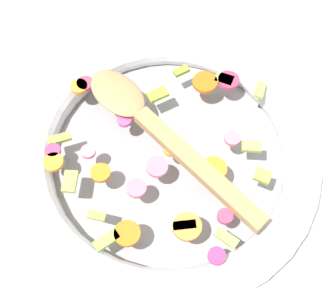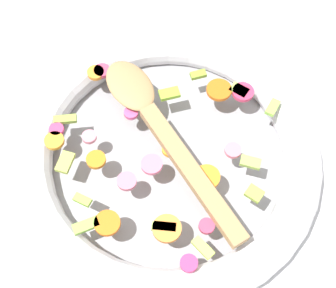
# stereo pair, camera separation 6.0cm
# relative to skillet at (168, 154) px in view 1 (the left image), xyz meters

# --- Properties ---
(ground_plane) EXTENTS (4.00, 4.00, 0.00)m
(ground_plane) POSITION_rel_skillet_xyz_m (0.00, 0.00, -0.02)
(ground_plane) COLOR silver
(skillet) EXTENTS (0.41, 0.41, 0.05)m
(skillet) POSITION_rel_skillet_xyz_m (0.00, 0.00, 0.00)
(skillet) COLOR gray
(skillet) RESTS_ON ground_plane
(chopped_vegetables) EXTENTS (0.30, 0.30, 0.01)m
(chopped_vegetables) POSITION_rel_skillet_xyz_m (-0.00, -0.02, 0.03)
(chopped_vegetables) COLOR orange
(chopped_vegetables) RESTS_ON skillet
(wooden_spoon) EXTENTS (0.29, 0.16, 0.01)m
(wooden_spoon) POSITION_rel_skillet_xyz_m (-0.02, 0.01, 0.04)
(wooden_spoon) COLOR #A87F51
(wooden_spoon) RESTS_ON chopped_vegetables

